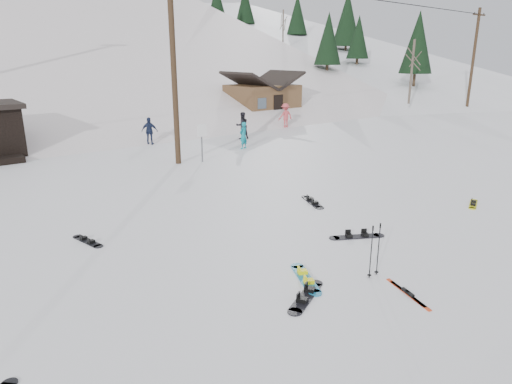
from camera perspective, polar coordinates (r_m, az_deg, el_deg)
ground at (r=10.88m, az=17.41°, el=-11.61°), size 200.00×200.00×0.00m
ski_slope at (r=63.16m, az=-28.64°, el=-0.93°), size 60.00×85.24×65.97m
ridge_right at (r=73.73m, az=2.28°, el=4.27°), size 45.66×93.98×54.59m
treeline_right at (r=64.83m, az=5.63°, el=12.31°), size 20.00×60.00×10.00m
utility_pole at (r=21.75m, az=-10.28°, el=15.64°), size 2.00×0.26×9.00m
utility_pole_right at (r=47.60m, az=25.53°, el=14.85°), size 2.00×0.26×9.00m
trail_sign at (r=22.24m, az=-6.79°, el=6.98°), size 0.50×0.09×1.85m
cabin at (r=37.44m, az=0.77°, el=11.39°), size 5.39×4.40×3.77m
hero_snowboard at (r=10.90m, az=6.20°, el=-10.64°), size 0.89×1.53×0.12m
hero_skis at (r=10.75m, az=18.44°, el=-11.94°), size 0.54×1.43×0.08m
ski_poles at (r=11.06m, az=14.63°, el=-7.04°), size 0.36×0.10×1.31m
board_scatter_a at (r=10.16m, az=6.26°, el=-12.82°), size 1.51×0.91×0.12m
board_scatter_b at (r=13.70m, az=-20.31°, el=-5.75°), size 0.49×1.32×0.09m
board_scatter_d at (r=13.47m, az=12.49°, el=-5.42°), size 1.49×0.94×0.12m
board_scatter_e at (r=17.67m, az=25.52°, el=-1.36°), size 1.18×0.67×0.09m
board_scatter_f at (r=16.29m, az=7.05°, el=-1.20°), size 0.80×1.53×0.11m
skier_teal at (r=25.40m, az=-1.59°, el=7.09°), size 0.62×0.49×1.48m
skier_dark at (r=28.42m, az=-1.74°, el=8.31°), size 0.93×0.81×1.65m
skier_pink at (r=32.91m, az=3.69°, el=9.51°), size 1.17×0.74×1.71m
skier_navy at (r=27.22m, az=-13.15°, el=7.42°), size 0.96×0.88×1.58m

